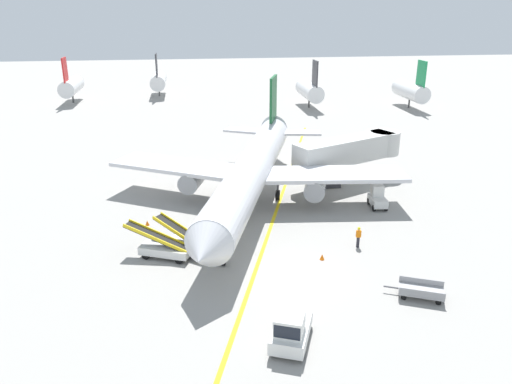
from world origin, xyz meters
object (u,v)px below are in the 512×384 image
Objects in this scene: safety_cone_nose_right at (147,223)px; safety_cone_wingtip_left at (256,186)px; airliner at (253,169)px; pushback_tug at (291,329)px; baggage_cart_loaded at (421,291)px; ground_crew_marshaller at (358,236)px; safety_cone_nose_left at (322,257)px; jet_bridge at (355,149)px; baggage_tug_near_wing at (377,197)px; belt_loader_forward_hold at (188,244)px; belt_loader_aft_hold at (164,248)px.

safety_cone_wingtip_left is (10.45, 7.87, 0.00)m from safety_cone_nose_right.
safety_cone_nose_right is (-9.57, -3.64, -3.20)m from airliner.
pushback_tug is 9.91m from baggage_cart_loaded.
safety_cone_nose_left is (-3.28, -1.61, -0.69)m from ground_crew_marshaller.
baggage_cart_loaded is at bearing -63.78° from airliner.
baggage_cart_loaded is at bearing 20.64° from pushback_tug.
jet_bridge is at bearing 64.75° from pushback_tug.
airliner is at bearing 168.12° from baggage_tug_near_wing.
safety_cone_nose_left and safety_cone_wingtip_left have the same top height.
jet_bridge is 2.74× the size of belt_loader_forward_hold.
safety_cone_nose_right is 13.08m from safety_cone_wingtip_left.
jet_bridge is at bearing 22.16° from safety_cone_nose_right.
jet_bridge is 22.77m from baggage_cart_loaded.
jet_bridge is 24.45m from belt_loader_aft_hold.
jet_bridge is at bearing 3.87° from safety_cone_wingtip_left.
ground_crew_marshaller is 15.51m from safety_cone_wingtip_left.
safety_cone_nose_left is (-7.75, -9.26, -0.71)m from baggage_tug_near_wing.
pushback_tug reaches higher than safety_cone_wingtip_left.
baggage_tug_near_wing is at bearing -32.24° from safety_cone_wingtip_left.
airliner is at bearing 20.85° from safety_cone_nose_right.
safety_cone_wingtip_left is (7.04, 13.48, -0.56)m from belt_loader_forward_hold.
baggage_tug_near_wing is (-0.14, -7.34, -2.62)m from jet_bridge.
pushback_tug is at bearing -64.85° from belt_loader_forward_hold.
baggage_tug_near_wing reaches higher than safety_cone_wingtip_left.
pushback_tug reaches higher than safety_cone_nose_left.
safety_cone_nose_left is at bearing -80.20° from safety_cone_wingtip_left.
baggage_cart_loaded reaches higher than safety_cone_wingtip_left.
safety_cone_wingtip_left is (-10.49, 6.62, -0.71)m from baggage_tug_near_wing.
jet_bridge reaches higher than baggage_tug_near_wing.
jet_bridge reaches higher than safety_cone_nose_right.
baggage_tug_near_wing is at bearing 21.39° from belt_loader_forward_hold.
belt_loader_aft_hold is 11.59× the size of safety_cone_wingtip_left.
safety_cone_wingtip_left is at bearing 99.80° from safety_cone_nose_left.
airliner is at bearing 88.13° from pushback_tug.
safety_cone_nose_right is (-21.08, -8.59, -3.32)m from jet_bridge.
airliner is at bearing 124.51° from ground_crew_marshaller.
belt_loader_aft_hold is at bearing -159.44° from baggage_tug_near_wing.
baggage_cart_loaded is 2.21× the size of ground_crew_marshaller.
pushback_tug is at bearing -57.32° from belt_loader_aft_hold.
belt_loader_aft_hold is (-19.43, -14.57, -2.77)m from jet_bridge.
baggage_cart_loaded is 8.54× the size of safety_cone_wingtip_left.
jet_bridge reaches higher than baggage_cart_loaded.
airliner reaches higher than baggage_tug_near_wing.
pushback_tug is at bearing -93.57° from safety_cone_wingtip_left.
safety_cone_nose_right is (-13.20, 8.01, 0.00)m from safety_cone_nose_left.
pushback_tug is 25.20m from safety_cone_wingtip_left.
safety_cone_wingtip_left is at bearing 112.88° from ground_crew_marshaller.
jet_bridge is 5.12× the size of baggage_tug_near_wing.
belt_loader_forward_hold reaches higher than pushback_tug.
baggage_cart_loaded is 22.98m from safety_cone_wingtip_left.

